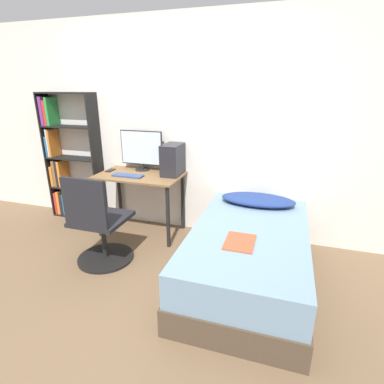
% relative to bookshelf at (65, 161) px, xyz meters
% --- Properties ---
extents(ground_plane, '(14.00, 14.00, 0.00)m').
position_rel_bookshelf_xyz_m(ground_plane, '(1.54, -1.30, -0.79)').
color(ground_plane, brown).
extents(wall_back, '(8.00, 0.05, 2.50)m').
position_rel_bookshelf_xyz_m(wall_back, '(1.54, 0.14, 0.46)').
color(wall_back, silver).
rests_on(wall_back, ground_plane).
extents(desk, '(1.00, 0.60, 0.75)m').
position_rel_bookshelf_xyz_m(desk, '(1.21, -0.18, -0.16)').
color(desk, brown).
rests_on(desk, ground_plane).
extents(bookshelf, '(0.76, 0.23, 1.67)m').
position_rel_bookshelf_xyz_m(bookshelf, '(0.00, 0.00, 0.00)').
color(bookshelf, black).
rests_on(bookshelf, ground_plane).
extents(office_chair, '(0.58, 0.58, 0.96)m').
position_rel_bookshelf_xyz_m(office_chair, '(1.12, -0.94, -0.42)').
color(office_chair, black).
rests_on(office_chair, ground_plane).
extents(bed, '(1.04, 1.80, 0.52)m').
position_rel_bookshelf_xyz_m(bed, '(2.60, -0.78, -0.53)').
color(bed, '#4C3D2D').
rests_on(bed, ground_plane).
extents(pillow, '(0.79, 0.36, 0.11)m').
position_rel_bookshelf_xyz_m(pillow, '(2.60, -0.14, -0.21)').
color(pillow, navy).
rests_on(pillow, bed).
extents(magazine, '(0.24, 0.32, 0.01)m').
position_rel_bookshelf_xyz_m(magazine, '(2.55, -1.05, -0.26)').
color(magazine, '#B24C2D').
rests_on(magazine, bed).
extents(monitor, '(0.55, 0.18, 0.49)m').
position_rel_bookshelf_xyz_m(monitor, '(1.15, 0.01, 0.23)').
color(monitor, black).
rests_on(monitor, desk).
extents(keyboard, '(0.36, 0.12, 0.02)m').
position_rel_bookshelf_xyz_m(keyboard, '(1.12, -0.30, -0.02)').
color(keyboard, '#33477A').
rests_on(keyboard, desk).
extents(pc_tower, '(0.20, 0.33, 0.36)m').
position_rel_bookshelf_xyz_m(pc_tower, '(1.59, -0.07, 0.15)').
color(pc_tower, '#232328').
rests_on(pc_tower, desk).
extents(phone, '(0.07, 0.14, 0.01)m').
position_rel_bookshelf_xyz_m(phone, '(0.79, -0.14, -0.03)').
color(phone, black).
rests_on(phone, desk).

